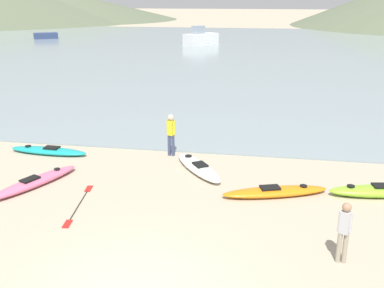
{
  "coord_description": "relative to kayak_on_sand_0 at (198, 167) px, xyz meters",
  "views": [
    {
      "loc": [
        2.63,
        -7.46,
        5.94
      ],
      "look_at": [
        -0.19,
        8.63,
        0.5
      ],
      "focal_mm": 42.0,
      "sensor_mm": 36.0,
      "label": 1
    }
  ],
  "objects": [
    {
      "name": "bay_water",
      "position": [
        -0.29,
        36.82,
        -0.11
      ],
      "size": [
        160.0,
        70.0,
        0.06
      ],
      "primitive_type": "cube",
      "color": "gray",
      "rests_on": "ground_plane"
    },
    {
      "name": "far_hill_midleft",
      "position": [
        -48.78,
        96.52,
        3.11
      ],
      "size": [
        54.8,
        54.8,
        6.5
      ],
      "primitive_type": "cone",
      "color": "#5B664C",
      "rests_on": "ground_plane"
    },
    {
      "name": "kayak_on_sand_0",
      "position": [
        0.0,
        0.0,
        0.0
      ],
      "size": [
        2.36,
        2.95,
        0.33
      ],
      "color": "white",
      "rests_on": "ground_plane"
    },
    {
      "name": "kayak_on_sand_2",
      "position": [
        5.76,
        -1.13,
        0.03
      ],
      "size": [
        2.93,
        1.14,
        0.38
      ],
      "color": "#8CCC2D",
      "rests_on": "ground_plane"
    },
    {
      "name": "kayak_on_sand_3",
      "position": [
        -6.08,
        0.76,
        -0.01
      ],
      "size": [
        3.22,
        0.82,
        0.3
      ],
      "color": "teal",
      "rests_on": "ground_plane"
    },
    {
      "name": "kayak_on_sand_4",
      "position": [
        -5.05,
        -2.23,
        0.0
      ],
      "size": [
        1.92,
        3.33,
        0.33
      ],
      "color": "#E5668C",
      "rests_on": "ground_plane"
    },
    {
      "name": "kayak_on_sand_5",
      "position": [
        2.68,
        -1.64,
        -0.01
      ],
      "size": [
        3.39,
        1.69,
        0.31
      ],
      "color": "orange",
      "rests_on": "ground_plane"
    },
    {
      "name": "person_near_foreground",
      "position": [
        4.19,
        -5.08,
        0.73
      ],
      "size": [
        0.31,
        0.24,
        1.52
      ],
      "color": "gray",
      "rests_on": "ground_plane"
    },
    {
      "name": "person_near_waterline",
      "position": [
        -1.29,
        1.41,
        0.8
      ],
      "size": [
        0.33,
        0.26,
        1.65
      ],
      "color": "#384260",
      "rests_on": "ground_plane"
    },
    {
      "name": "moored_boat_0",
      "position": [
        -6.34,
        41.13,
        0.73
      ],
      "size": [
        4.14,
        4.58,
        2.32
      ],
      "color": "white",
      "rests_on": "bay_water"
    },
    {
      "name": "moored_boat_2",
      "position": [
        -29.23,
        45.76,
        0.32
      ],
      "size": [
        3.6,
        3.09,
        0.8
      ],
      "color": "navy",
      "rests_on": "bay_water"
    },
    {
      "name": "loose_paddle",
      "position": [
        -3.06,
        -3.33,
        -0.13
      ],
      "size": [
        0.58,
        2.78,
        0.03
      ],
      "color": "black",
      "rests_on": "ground_plane"
    }
  ]
}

